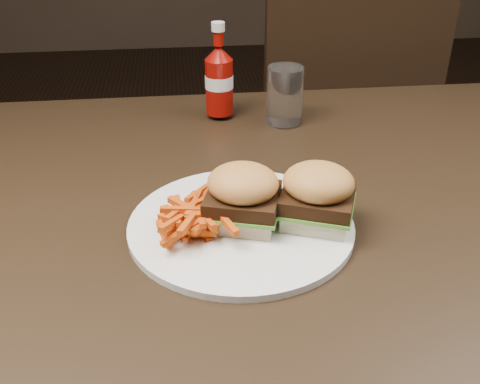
{
  "coord_description": "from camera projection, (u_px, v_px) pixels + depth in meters",
  "views": [
    {
      "loc": [
        -0.15,
        -0.73,
        1.16
      ],
      "look_at": [
        -0.08,
        -0.11,
        0.8
      ],
      "focal_mm": 42.0,
      "sensor_mm": 36.0,
      "label": 1
    }
  ],
  "objects": [
    {
      "name": "dining_table",
      "position": [
        284.0,
        194.0,
        0.86
      ],
      "size": [
        1.2,
        0.8,
        0.04
      ],
      "primitive_type": "cube",
      "color": "black",
      "rests_on": "ground"
    },
    {
      "name": "chair_far",
      "position": [
        326.0,
        144.0,
        1.72
      ],
      "size": [
        0.48,
        0.48,
        0.05
      ],
      "primitive_type": "cube",
      "rotation": [
        0.0,
        0.0,
        3.14
      ],
      "color": "black",
      "rests_on": "ground"
    },
    {
      "name": "plate",
      "position": [
        241.0,
        225.0,
        0.74
      ],
      "size": [
        0.3,
        0.3,
        0.01
      ],
      "primitive_type": "cylinder",
      "color": "white",
      "rests_on": "dining_table"
    },
    {
      "name": "sandwich_half_a",
      "position": [
        243.0,
        215.0,
        0.73
      ],
      "size": [
        0.1,
        0.1,
        0.02
      ],
      "primitive_type": "cube",
      "rotation": [
        0.0,
        0.0,
        -0.29
      ],
      "color": "beige",
      "rests_on": "plate"
    },
    {
      "name": "sandwich_half_b",
      "position": [
        316.0,
        214.0,
        0.73
      ],
      "size": [
        0.1,
        0.1,
        0.02
      ],
      "primitive_type": "cube",
      "rotation": [
        0.0,
        0.0,
        -0.38
      ],
      "color": "beige",
      "rests_on": "plate"
    },
    {
      "name": "fries_pile",
      "position": [
        197.0,
        213.0,
        0.72
      ],
      "size": [
        0.14,
        0.14,
        0.04
      ],
      "primitive_type": null,
      "rotation": [
        0.0,
        0.0,
        -0.4
      ],
      "color": "#CC4113",
      "rests_on": "plate"
    },
    {
      "name": "ketchup_bottle",
      "position": [
        219.0,
        87.0,
        1.05
      ],
      "size": [
        0.06,
        0.06,
        0.1
      ],
      "primitive_type": "cylinder",
      "rotation": [
        0.0,
        0.0,
        -0.22
      ],
      "color": "#830A05",
      "rests_on": "dining_table"
    },
    {
      "name": "tumbler",
      "position": [
        285.0,
        95.0,
        1.02
      ],
      "size": [
        0.07,
        0.07,
        0.1
      ],
      "primitive_type": "cylinder",
      "rotation": [
        0.0,
        0.0,
        -0.12
      ],
      "color": "white",
      "rests_on": "dining_table"
    }
  ]
}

